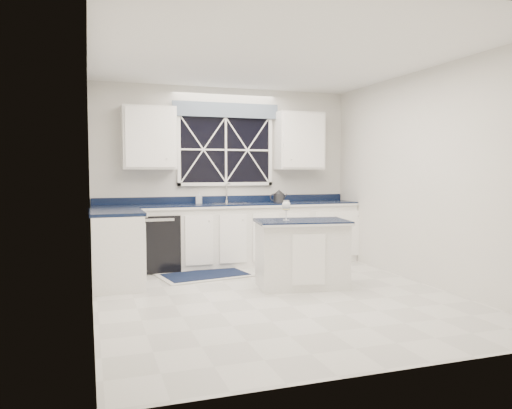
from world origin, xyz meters
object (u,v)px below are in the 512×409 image
object	(u,v)px
faucet	(227,192)
wine_glass	(286,206)
soap_bottle	(199,198)
dishwasher	(157,242)
island	(302,253)
kettle	(279,196)

from	to	relation	value
faucet	wine_glass	distance (m)	1.78
wine_glass	soap_bottle	bearing A→B (deg)	112.86
wine_glass	soap_bottle	distance (m)	1.84
dishwasher	soap_bottle	xyz separation A→B (m)	(0.65, 0.13, 0.62)
faucet	dishwasher	bearing A→B (deg)	-169.98
island	kettle	size ratio (longest dim) A/B	4.33
dishwasher	island	distance (m)	2.23
dishwasher	soap_bottle	distance (m)	0.91
faucet	island	bearing A→B (deg)	-75.68
island	wine_glass	bearing A→B (deg)	179.17
faucet	soap_bottle	world-z (taller)	faucet
kettle	soap_bottle	xyz separation A→B (m)	(-1.24, 0.10, -0.00)
kettle	soap_bottle	bearing A→B (deg)	-177.73
kettle	wine_glass	distance (m)	1.68
faucet	kettle	bearing A→B (deg)	-11.73
dishwasher	kettle	world-z (taller)	kettle
dishwasher	kettle	bearing A→B (deg)	0.93
kettle	wine_glass	world-z (taller)	kettle
dishwasher	soap_bottle	size ratio (longest dim) A/B	4.55
island	wine_glass	size ratio (longest dim) A/B	4.89
island	soap_bottle	world-z (taller)	soap_bottle
dishwasher	faucet	bearing A→B (deg)	10.02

